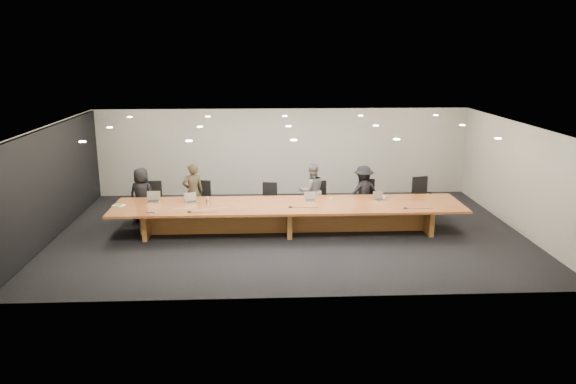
# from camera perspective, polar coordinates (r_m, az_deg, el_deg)

# --- Properties ---
(ground) EXTENTS (12.00, 12.00, 0.00)m
(ground) POSITION_cam_1_polar(r_m,az_deg,el_deg) (14.69, 0.06, -4.07)
(ground) COLOR black
(ground) RESTS_ON ground
(back_wall) EXTENTS (12.00, 0.02, 2.80)m
(back_wall) POSITION_cam_1_polar(r_m,az_deg,el_deg) (18.23, -0.57, 4.09)
(back_wall) COLOR silver
(back_wall) RESTS_ON ground
(left_wall_panel) EXTENTS (0.08, 7.84, 2.74)m
(left_wall_panel) POSITION_cam_1_polar(r_m,az_deg,el_deg) (15.23, -22.86, 0.81)
(left_wall_panel) COLOR black
(left_wall_panel) RESTS_ON ground
(conference_table) EXTENTS (9.00, 1.80, 0.75)m
(conference_table) POSITION_cam_1_polar(r_m,az_deg,el_deg) (14.54, 0.06, -2.12)
(conference_table) COLOR brown
(conference_table) RESTS_ON ground
(chair_far_left) EXTENTS (0.61, 0.61, 1.12)m
(chair_far_left) POSITION_cam_1_polar(r_m,az_deg,el_deg) (15.90, -13.54, -0.95)
(chair_far_left) COLOR black
(chair_far_left) RESTS_ON ground
(chair_left) EXTENTS (0.70, 0.70, 1.09)m
(chair_left) POSITION_cam_1_polar(r_m,az_deg,el_deg) (15.85, -8.91, -0.82)
(chair_left) COLOR black
(chair_left) RESTS_ON ground
(chair_mid_left) EXTENTS (0.60, 0.60, 1.00)m
(chair_mid_left) POSITION_cam_1_polar(r_m,az_deg,el_deg) (15.82, -1.98, -0.85)
(chair_mid_left) COLOR black
(chair_mid_left) RESTS_ON ground
(chair_mid_right) EXTENTS (0.59, 0.59, 1.05)m
(chair_mid_right) POSITION_cam_1_polar(r_m,az_deg,el_deg) (15.80, 3.28, -0.79)
(chair_mid_right) COLOR black
(chair_mid_right) RESTS_ON ground
(chair_right) EXTENTS (0.66, 0.66, 1.10)m
(chair_right) POSITION_cam_1_polar(r_m,az_deg,el_deg) (15.95, 7.92, -0.67)
(chair_right) COLOR black
(chair_right) RESTS_ON ground
(chair_far_right) EXTENTS (0.71, 0.71, 1.13)m
(chair_far_right) POSITION_cam_1_polar(r_m,az_deg,el_deg) (16.38, 13.58, -0.48)
(chair_far_right) COLOR black
(chair_far_right) RESTS_ON ground
(person_a) EXTENTS (0.84, 0.66, 1.51)m
(person_a) POSITION_cam_1_polar(r_m,az_deg,el_deg) (15.88, -14.62, -0.30)
(person_a) COLOR black
(person_a) RESTS_ON ground
(person_b) EXTENTS (0.68, 0.56, 1.61)m
(person_b) POSITION_cam_1_polar(r_m,az_deg,el_deg) (15.71, -9.62, 0.00)
(person_b) COLOR #312B1A
(person_b) RESTS_ON ground
(person_c) EXTENTS (0.87, 0.75, 1.56)m
(person_c) POSITION_cam_1_polar(r_m,az_deg,el_deg) (15.74, 2.44, 0.13)
(person_c) COLOR #5E5E61
(person_c) RESTS_ON ground
(person_d) EXTENTS (1.09, 0.84, 1.49)m
(person_d) POSITION_cam_1_polar(r_m,az_deg,el_deg) (15.89, 7.65, 0.02)
(person_d) COLOR black
(person_d) RESTS_ON ground
(laptop_a) EXTENTS (0.35, 0.26, 0.27)m
(laptop_a) POSITION_cam_1_polar(r_m,az_deg,el_deg) (15.08, -13.58, -0.48)
(laptop_a) COLOR tan
(laptop_a) RESTS_ON conference_table
(laptop_b) EXTENTS (0.38, 0.34, 0.25)m
(laptop_b) POSITION_cam_1_polar(r_m,az_deg,el_deg) (14.83, -9.77, -0.59)
(laptop_b) COLOR tan
(laptop_b) RESTS_ON conference_table
(laptop_d) EXTENTS (0.30, 0.22, 0.23)m
(laptop_d) POSITION_cam_1_polar(r_m,az_deg,el_deg) (14.79, 2.29, -0.46)
(laptop_d) COLOR #B8A78C
(laptop_d) RESTS_ON conference_table
(laptop_e) EXTENTS (0.35, 0.30, 0.23)m
(laptop_e) POSITION_cam_1_polar(r_m,az_deg,el_deg) (15.04, 9.35, -0.38)
(laptop_e) COLOR tan
(laptop_e) RESTS_ON conference_table
(water_bottle) EXTENTS (0.07, 0.07, 0.20)m
(water_bottle) POSITION_cam_1_polar(r_m,az_deg,el_deg) (14.57, -8.15, -0.89)
(water_bottle) COLOR #A9B9B4
(water_bottle) RESTS_ON conference_table
(amber_mug) EXTENTS (0.08, 0.08, 0.10)m
(amber_mug) POSITION_cam_1_polar(r_m,az_deg,el_deg) (14.71, -8.18, -0.95)
(amber_mug) COLOR brown
(amber_mug) RESTS_ON conference_table
(paper_cup_near) EXTENTS (0.08, 0.08, 0.09)m
(paper_cup_near) POSITION_cam_1_polar(r_m,az_deg,el_deg) (14.80, 4.37, -0.76)
(paper_cup_near) COLOR white
(paper_cup_near) RESTS_ON conference_table
(paper_cup_far) EXTENTS (0.10, 0.10, 0.10)m
(paper_cup_far) POSITION_cam_1_polar(r_m,az_deg,el_deg) (15.13, 9.73, -0.58)
(paper_cup_far) COLOR white
(paper_cup_far) RESTS_ON conference_table
(notepad) EXTENTS (0.34, 0.31, 0.02)m
(notepad) POSITION_cam_1_polar(r_m,az_deg,el_deg) (14.98, -16.82, -1.31)
(notepad) COLOR silver
(notepad) RESTS_ON conference_table
(lime_gadget) EXTENTS (0.18, 0.12, 0.03)m
(lime_gadget) POSITION_cam_1_polar(r_m,az_deg,el_deg) (14.98, -16.82, -1.23)
(lime_gadget) COLOR #59BD32
(lime_gadget) RESTS_ON notepad
(av_box) EXTENTS (0.25, 0.22, 0.03)m
(av_box) POSITION_cam_1_polar(r_m,az_deg,el_deg) (14.15, -13.64, -1.96)
(av_box) COLOR #9F9FA4
(av_box) RESTS_ON conference_table
(mic_left) EXTENTS (0.13, 0.13, 0.03)m
(mic_left) POSITION_cam_1_polar(r_m,az_deg,el_deg) (13.99, -10.02, -1.97)
(mic_left) COLOR black
(mic_left) RESTS_ON conference_table
(mic_center) EXTENTS (0.15, 0.15, 0.03)m
(mic_center) POSITION_cam_1_polar(r_m,az_deg,el_deg) (14.19, 0.27, -1.50)
(mic_center) COLOR black
(mic_center) RESTS_ON conference_table
(mic_right) EXTENTS (0.15, 0.15, 0.03)m
(mic_right) POSITION_cam_1_polar(r_m,az_deg,el_deg) (14.40, 11.82, -1.58)
(mic_right) COLOR black
(mic_right) RESTS_ON conference_table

